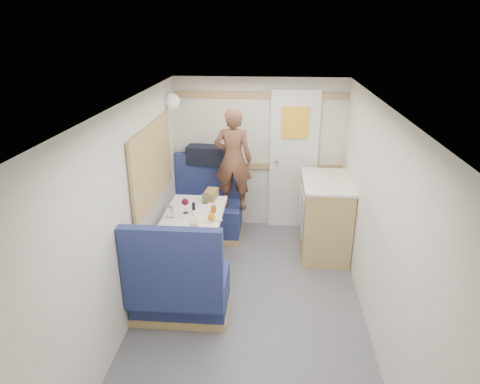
# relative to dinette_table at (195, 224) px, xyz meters

# --- Properties ---
(floor) EXTENTS (4.50, 4.50, 0.00)m
(floor) POSITION_rel_dinette_table_xyz_m (0.65, -1.00, -0.57)
(floor) COLOR #515156
(floor) RESTS_ON ground
(ceiling) EXTENTS (4.50, 4.50, 0.00)m
(ceiling) POSITION_rel_dinette_table_xyz_m (0.65, -1.00, 1.43)
(ceiling) COLOR silver
(ceiling) RESTS_ON wall_back
(wall_back) EXTENTS (2.20, 0.02, 2.00)m
(wall_back) POSITION_rel_dinette_table_xyz_m (0.65, 1.25, 0.43)
(wall_back) COLOR silver
(wall_back) RESTS_ON floor
(wall_left) EXTENTS (0.02, 4.50, 2.00)m
(wall_left) POSITION_rel_dinette_table_xyz_m (-0.45, -1.00, 0.43)
(wall_left) COLOR silver
(wall_left) RESTS_ON floor
(wall_right) EXTENTS (0.02, 4.50, 2.00)m
(wall_right) POSITION_rel_dinette_table_xyz_m (1.75, -1.00, 0.43)
(wall_right) COLOR silver
(wall_right) RESTS_ON floor
(oak_trim_low) EXTENTS (2.15, 0.02, 0.08)m
(oak_trim_low) POSITION_rel_dinette_table_xyz_m (0.65, 1.23, 0.28)
(oak_trim_low) COLOR #9F8047
(oak_trim_low) RESTS_ON wall_back
(oak_trim_high) EXTENTS (2.15, 0.02, 0.08)m
(oak_trim_high) POSITION_rel_dinette_table_xyz_m (0.65, 1.23, 1.21)
(oak_trim_high) COLOR #9F8047
(oak_trim_high) RESTS_ON wall_back
(side_window) EXTENTS (0.04, 1.30, 0.72)m
(side_window) POSITION_rel_dinette_table_xyz_m (-0.43, 0.00, 0.68)
(side_window) COLOR gray
(side_window) RESTS_ON wall_left
(rear_door) EXTENTS (0.62, 0.12, 1.86)m
(rear_door) POSITION_rel_dinette_table_xyz_m (1.10, 1.22, 0.41)
(rear_door) COLOR white
(rear_door) RESTS_ON wall_back
(dinette_table) EXTENTS (0.62, 0.92, 0.72)m
(dinette_table) POSITION_rel_dinette_table_xyz_m (0.00, 0.00, 0.00)
(dinette_table) COLOR white
(dinette_table) RESTS_ON floor
(bench_far) EXTENTS (0.90, 0.59, 1.05)m
(bench_far) POSITION_rel_dinette_table_xyz_m (-0.00, 0.86, -0.27)
(bench_far) COLOR #171E49
(bench_far) RESTS_ON floor
(bench_near) EXTENTS (0.90, 0.59, 1.05)m
(bench_near) POSITION_rel_dinette_table_xyz_m (-0.00, -0.86, -0.27)
(bench_near) COLOR #171E49
(bench_near) RESTS_ON floor
(ledge) EXTENTS (0.90, 0.14, 0.04)m
(ledge) POSITION_rel_dinette_table_xyz_m (-0.00, 1.12, 0.31)
(ledge) COLOR #9F8047
(ledge) RESTS_ON bench_far
(dome_light) EXTENTS (0.20, 0.20, 0.20)m
(dome_light) POSITION_rel_dinette_table_xyz_m (-0.39, 0.85, 1.18)
(dome_light) COLOR white
(dome_light) RESTS_ON wall_left
(galley_counter) EXTENTS (0.57, 0.92, 0.92)m
(galley_counter) POSITION_rel_dinette_table_xyz_m (1.47, 0.55, -0.10)
(galley_counter) COLOR #9F8047
(galley_counter) RESTS_ON floor
(person) EXTENTS (0.48, 0.33, 1.26)m
(person) POSITION_rel_dinette_table_xyz_m (0.35, 0.75, 0.51)
(person) COLOR brown
(person) RESTS_ON bench_far
(duffel_bag) EXTENTS (0.52, 0.29, 0.24)m
(duffel_bag) POSITION_rel_dinette_table_xyz_m (-0.03, 1.12, 0.45)
(duffel_bag) COLOR black
(duffel_bag) RESTS_ON ledge
(tray) EXTENTS (0.36, 0.40, 0.02)m
(tray) POSITION_rel_dinette_table_xyz_m (0.15, -0.12, 0.16)
(tray) COLOR white
(tray) RESTS_ON dinette_table
(orange_fruit) EXTENTS (0.08, 0.08, 0.08)m
(orange_fruit) POSITION_rel_dinette_table_xyz_m (0.22, -0.26, 0.21)
(orange_fruit) COLOR orange
(orange_fruit) RESTS_ON tray
(cheese_block) EXTENTS (0.10, 0.08, 0.03)m
(cheese_block) POSITION_rel_dinette_table_xyz_m (0.08, -0.38, 0.19)
(cheese_block) COLOR #F1E08B
(cheese_block) RESTS_ON tray
(wine_glass) EXTENTS (0.08, 0.08, 0.17)m
(wine_glass) POSITION_rel_dinette_table_xyz_m (-0.08, -0.05, 0.28)
(wine_glass) COLOR white
(wine_glass) RESTS_ON dinette_table
(tumbler_left) EXTENTS (0.07, 0.07, 0.12)m
(tumbler_left) POSITION_rel_dinette_table_xyz_m (-0.23, -0.17, 0.21)
(tumbler_left) COLOR white
(tumbler_left) RESTS_ON dinette_table
(tumbler_right) EXTENTS (0.07, 0.07, 0.11)m
(tumbler_right) POSITION_rel_dinette_table_xyz_m (0.08, 0.24, 0.21)
(tumbler_right) COLOR white
(tumbler_right) RESTS_ON dinette_table
(beer_glass) EXTENTS (0.06, 0.06, 0.09)m
(beer_glass) POSITION_rel_dinette_table_xyz_m (0.21, -0.05, 0.20)
(beer_glass) COLOR #974616
(beer_glass) RESTS_ON dinette_table
(pepper_grinder) EXTENTS (0.04, 0.04, 0.10)m
(pepper_grinder) POSITION_rel_dinette_table_xyz_m (-0.01, -0.00, 0.20)
(pepper_grinder) COLOR black
(pepper_grinder) RESTS_ON dinette_table
(bread_loaf) EXTENTS (0.15, 0.25, 0.10)m
(bread_loaf) POSITION_rel_dinette_table_xyz_m (0.13, 0.38, 0.20)
(bread_loaf) COLOR brown
(bread_loaf) RESTS_ON dinette_table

